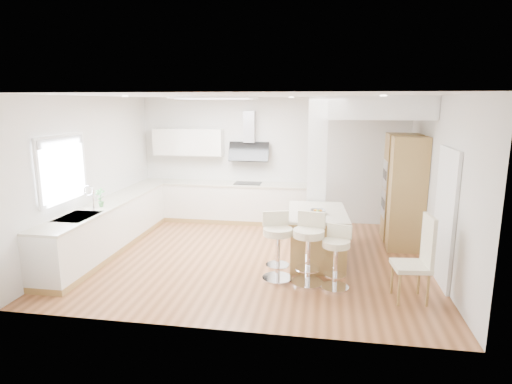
% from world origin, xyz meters
% --- Properties ---
extents(ground, '(6.00, 6.00, 0.00)m').
position_xyz_m(ground, '(0.00, 0.00, 0.00)').
color(ground, '#A2643C').
rests_on(ground, ground).
extents(ceiling, '(6.00, 5.00, 0.02)m').
position_xyz_m(ceiling, '(0.00, 0.00, 0.00)').
color(ceiling, white).
rests_on(ceiling, ground).
extents(wall_back, '(6.00, 0.04, 2.80)m').
position_xyz_m(wall_back, '(0.00, 2.50, 1.40)').
color(wall_back, silver).
rests_on(wall_back, ground).
extents(wall_left, '(0.04, 5.00, 2.80)m').
position_xyz_m(wall_left, '(-3.00, 0.00, 1.40)').
color(wall_left, silver).
rests_on(wall_left, ground).
extents(wall_right, '(0.04, 5.00, 2.80)m').
position_xyz_m(wall_right, '(3.00, 0.00, 1.40)').
color(wall_right, silver).
rests_on(wall_right, ground).
extents(skylight, '(4.10, 2.10, 0.06)m').
position_xyz_m(skylight, '(-0.79, 0.60, 2.77)').
color(skylight, white).
rests_on(skylight, ground).
extents(window_left, '(0.06, 1.28, 1.07)m').
position_xyz_m(window_left, '(-2.96, -0.90, 1.69)').
color(window_left, white).
rests_on(window_left, ground).
extents(doorway_right, '(0.05, 1.00, 2.10)m').
position_xyz_m(doorway_right, '(2.97, -0.60, 1.00)').
color(doorway_right, '#453D36').
rests_on(doorway_right, ground).
extents(counter_left, '(0.63, 4.50, 1.35)m').
position_xyz_m(counter_left, '(-2.70, 0.23, 0.46)').
color(counter_left, '#AB8649').
rests_on(counter_left, ground).
extents(counter_back, '(3.62, 0.63, 2.50)m').
position_xyz_m(counter_back, '(-0.91, 2.22, 0.70)').
color(counter_back, '#AB8649').
rests_on(counter_back, ground).
extents(pillar, '(0.35, 0.35, 2.80)m').
position_xyz_m(pillar, '(1.05, 0.95, 1.40)').
color(pillar, white).
rests_on(pillar, ground).
extents(soffit, '(1.78, 2.20, 0.40)m').
position_xyz_m(soffit, '(2.10, 1.40, 2.60)').
color(soffit, white).
rests_on(soffit, ground).
extents(oven_column, '(0.63, 1.21, 2.10)m').
position_xyz_m(oven_column, '(2.68, 1.23, 1.05)').
color(oven_column, '#AB8649').
rests_on(oven_column, ground).
extents(peninsula, '(1.06, 1.52, 0.95)m').
position_xyz_m(peninsula, '(1.10, 0.01, 0.45)').
color(peninsula, '#AB8649').
rests_on(peninsula, ground).
extents(bar_stool_a, '(0.59, 0.59, 1.05)m').
position_xyz_m(bar_stool_a, '(0.52, -0.87, 0.59)').
color(bar_stool_a, white).
rests_on(bar_stool_a, ground).
extents(bar_stool_b, '(0.57, 0.57, 1.08)m').
position_xyz_m(bar_stool_b, '(1.00, -0.96, 0.61)').
color(bar_stool_b, white).
rests_on(bar_stool_b, ground).
extents(bar_stool_c, '(0.53, 0.53, 0.94)m').
position_xyz_m(bar_stool_c, '(1.40, -1.06, 0.53)').
color(bar_stool_c, white).
rests_on(bar_stool_c, ground).
extents(dining_chair, '(0.52, 0.52, 1.21)m').
position_xyz_m(dining_chair, '(2.51, -1.28, 0.65)').
color(dining_chair, beige).
rests_on(dining_chair, ground).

